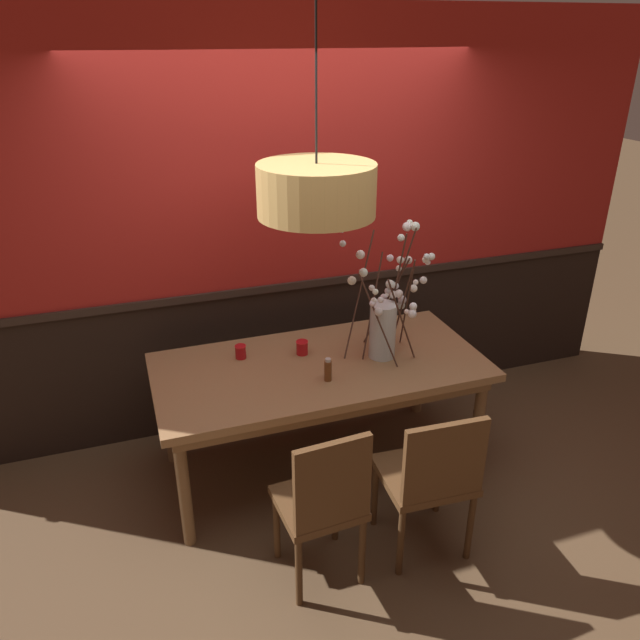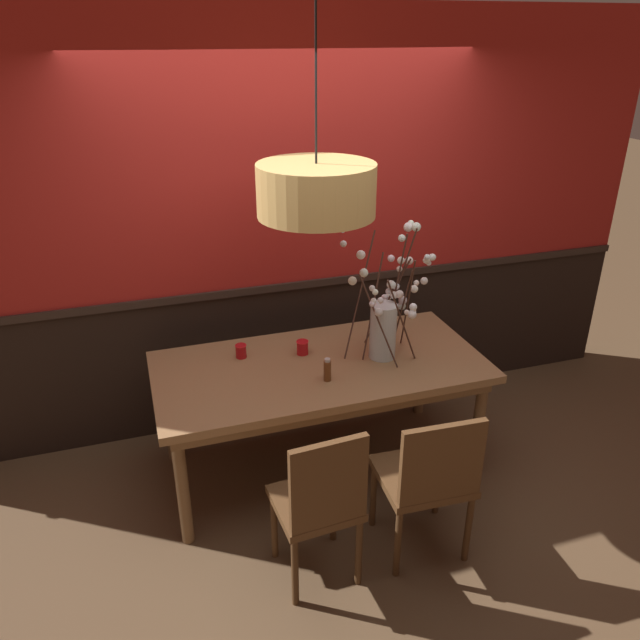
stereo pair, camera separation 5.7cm
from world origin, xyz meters
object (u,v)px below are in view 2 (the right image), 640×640
(chair_near_side_right, at_px, (429,476))
(condiment_bottle, at_px, (327,370))
(chair_near_side_left, at_px, (321,501))
(vase_with_blossoms, at_px, (386,319))
(pendant_lamp, at_px, (316,190))
(candle_holder_nearer_edge, at_px, (241,351))
(candle_holder_nearer_center, at_px, (302,347))
(chair_far_side_left, at_px, (245,343))
(chair_far_side_right, at_px, (318,337))
(dining_table, at_px, (320,375))

(chair_near_side_right, xyz_separation_m, condiment_bottle, (-0.33, 0.67, 0.32))
(chair_near_side_left, xyz_separation_m, vase_with_blossoms, (0.69, 0.85, 0.50))
(vase_with_blossoms, relative_size, pendant_lamp, 0.76)
(candle_holder_nearer_edge, bearing_deg, chair_near_side_right, -55.52)
(candle_holder_nearer_center, relative_size, condiment_bottle, 0.63)
(chair_near_side_right, xyz_separation_m, candle_holder_nearer_center, (-0.38, 1.02, 0.30))
(chair_near_side_left, relative_size, vase_with_blossoms, 1.16)
(chair_near_side_right, xyz_separation_m, chair_near_side_left, (-0.59, -0.01, 0.00))
(chair_far_side_left, xyz_separation_m, pendant_lamp, (0.26, -0.93, 1.31))
(chair_far_side_right, height_order, condiment_bottle, condiment_bottle)
(dining_table, xyz_separation_m, condiment_bottle, (-0.02, -0.20, 0.15))
(vase_with_blossoms, relative_size, candle_holder_nearer_center, 9.10)
(candle_holder_nearer_edge, bearing_deg, pendant_lamp, -34.79)
(chair_far_side_right, bearing_deg, candle_holder_nearer_edge, -137.68)
(candle_holder_nearer_center, bearing_deg, dining_table, -66.82)
(dining_table, distance_m, vase_with_blossoms, 0.53)
(chair_far_side_right, distance_m, candle_holder_nearer_center, 0.85)
(pendant_lamp, bearing_deg, candle_holder_nearer_edge, 145.21)
(chair_near_side_left, bearing_deg, candle_holder_nearer_center, 78.17)
(chair_near_side_left, height_order, condiment_bottle, chair_near_side_left)
(chair_far_side_left, distance_m, chair_near_side_left, 1.75)
(chair_far_side_right, bearing_deg, chair_near_side_left, -107.45)
(candle_holder_nearer_center, bearing_deg, vase_with_blossoms, -19.86)
(chair_far_side_right, relative_size, chair_near_side_left, 0.93)
(chair_far_side_right, bearing_deg, vase_with_blossoms, -80.65)
(chair_far_side_right, height_order, candle_holder_nearer_center, chair_far_side_right)
(dining_table, height_order, chair_near_side_right, chair_near_side_right)
(condiment_bottle, height_order, pendant_lamp, pendant_lamp)
(chair_far_side_left, bearing_deg, chair_far_side_right, -0.81)
(chair_far_side_left, relative_size, condiment_bottle, 6.79)
(dining_table, relative_size, condiment_bottle, 14.07)
(chair_far_side_left, xyz_separation_m, chair_near_side_left, (0.01, -1.75, -0.01))
(condiment_bottle, distance_m, pendant_lamp, 1.01)
(pendant_lamp, bearing_deg, condiment_bottle, -83.15)
(chair_far_side_right, height_order, vase_with_blossoms, vase_with_blossoms)
(chair_near_side_left, height_order, candle_holder_nearer_edge, chair_near_side_left)
(chair_far_side_left, height_order, vase_with_blossoms, vase_with_blossoms)
(pendant_lamp, bearing_deg, vase_with_blossoms, 4.21)
(chair_far_side_left, xyz_separation_m, vase_with_blossoms, (0.70, -0.89, 0.49))
(chair_far_side_right, distance_m, chair_far_side_left, 0.56)
(pendant_lamp, bearing_deg, chair_near_side_left, -106.45)
(condiment_bottle, bearing_deg, vase_with_blossoms, 22.46)
(vase_with_blossoms, height_order, pendant_lamp, pendant_lamp)
(chair_near_side_right, relative_size, candle_holder_nearer_center, 10.29)
(condiment_bottle, bearing_deg, chair_far_side_left, 104.28)
(dining_table, bearing_deg, chair_far_side_right, 72.87)
(dining_table, distance_m, chair_far_side_left, 0.93)
(pendant_lamp, bearing_deg, chair_near_side_right, -66.75)
(chair_near_side_left, height_order, vase_with_blossoms, vase_with_blossoms)
(vase_with_blossoms, bearing_deg, dining_table, 177.19)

